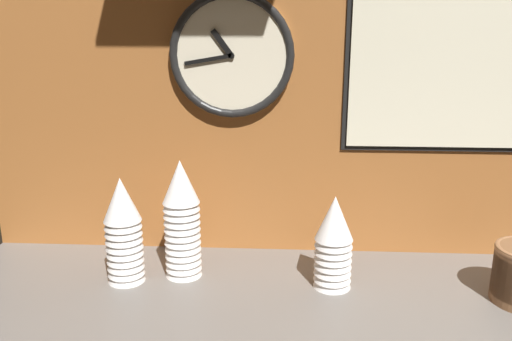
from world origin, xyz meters
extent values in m
cube|color=slate|center=(0.00, 0.00, -0.02)|extent=(1.60, 0.56, 0.04)
cube|color=#A3602D|center=(0.00, 0.27, 0.53)|extent=(1.60, 0.03, 1.05)
cone|color=white|center=(0.08, 0.06, 0.05)|extent=(0.09, 0.09, 0.10)
cone|color=white|center=(0.08, 0.06, 0.07)|extent=(0.09, 0.09, 0.10)
cone|color=white|center=(0.08, 0.06, 0.08)|extent=(0.09, 0.09, 0.10)
cone|color=white|center=(0.08, 0.06, 0.10)|extent=(0.09, 0.09, 0.10)
cone|color=white|center=(0.08, 0.06, 0.12)|extent=(0.09, 0.09, 0.10)
cone|color=white|center=(0.08, 0.06, 0.13)|extent=(0.09, 0.09, 0.10)
cone|color=white|center=(0.08, 0.06, 0.15)|extent=(0.09, 0.09, 0.10)
cone|color=white|center=(0.08, 0.06, 0.17)|extent=(0.09, 0.09, 0.10)
cone|color=white|center=(-0.27, 0.09, 0.05)|extent=(0.09, 0.09, 0.10)
cone|color=white|center=(-0.27, 0.09, 0.07)|extent=(0.09, 0.09, 0.10)
cone|color=white|center=(-0.27, 0.09, 0.08)|extent=(0.09, 0.09, 0.10)
cone|color=white|center=(-0.27, 0.09, 0.10)|extent=(0.09, 0.09, 0.10)
cone|color=white|center=(-0.27, 0.09, 0.12)|extent=(0.09, 0.09, 0.10)
cone|color=white|center=(-0.27, 0.09, 0.13)|extent=(0.09, 0.09, 0.10)
cone|color=white|center=(-0.27, 0.09, 0.15)|extent=(0.09, 0.09, 0.10)
cone|color=white|center=(-0.27, 0.09, 0.17)|extent=(0.09, 0.09, 0.10)
cone|color=white|center=(-0.27, 0.09, 0.18)|extent=(0.09, 0.09, 0.10)
cone|color=white|center=(-0.27, 0.09, 0.20)|extent=(0.09, 0.09, 0.10)
cone|color=white|center=(-0.27, 0.09, 0.22)|extent=(0.09, 0.09, 0.10)
cone|color=white|center=(-0.27, 0.09, 0.23)|extent=(0.09, 0.09, 0.10)
cone|color=white|center=(-0.40, 0.06, 0.05)|extent=(0.09, 0.09, 0.10)
cone|color=white|center=(-0.40, 0.06, 0.07)|extent=(0.09, 0.09, 0.10)
cone|color=white|center=(-0.40, 0.06, 0.08)|extent=(0.09, 0.09, 0.10)
cone|color=white|center=(-0.40, 0.06, 0.10)|extent=(0.09, 0.09, 0.10)
cone|color=white|center=(-0.40, 0.06, 0.12)|extent=(0.09, 0.09, 0.10)
cone|color=white|center=(-0.40, 0.06, 0.13)|extent=(0.09, 0.09, 0.10)
cone|color=white|center=(-0.40, 0.06, 0.15)|extent=(0.09, 0.09, 0.10)
cone|color=white|center=(-0.40, 0.06, 0.17)|extent=(0.09, 0.09, 0.10)
cone|color=white|center=(-0.40, 0.06, 0.18)|extent=(0.09, 0.09, 0.10)
cone|color=white|center=(-0.40, 0.06, 0.20)|extent=(0.09, 0.09, 0.10)
cylinder|color=beige|center=(-0.16, 0.24, 0.51)|extent=(0.29, 0.02, 0.29)
torus|color=black|center=(-0.16, 0.23, 0.51)|extent=(0.30, 0.02, 0.30)
cube|color=black|center=(-0.18, 0.23, 0.54)|extent=(0.05, 0.01, 0.07)
cube|color=black|center=(-0.22, 0.23, 0.50)|extent=(0.11, 0.01, 0.03)
cylinder|color=black|center=(-0.16, 0.23, 0.51)|extent=(0.01, 0.01, 0.01)
cube|color=black|center=(0.36, 0.25, 0.58)|extent=(0.50, 0.01, 0.61)
cube|color=#EFEACC|center=(0.36, 0.24, 0.58)|extent=(0.48, 0.01, 0.59)
camera|label=1|loc=(-0.03, -1.07, 0.61)|focal=38.00mm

